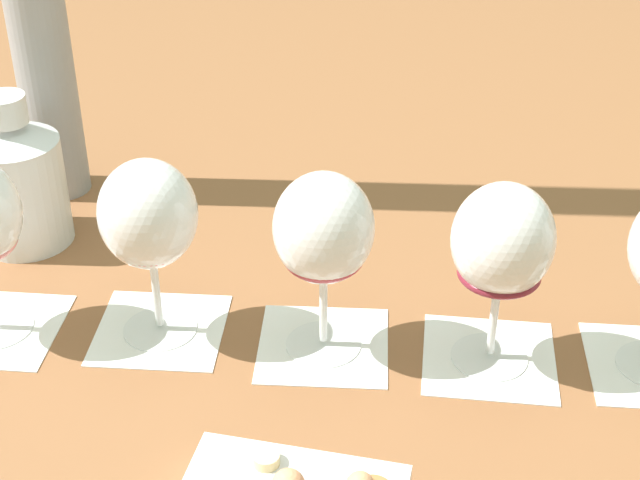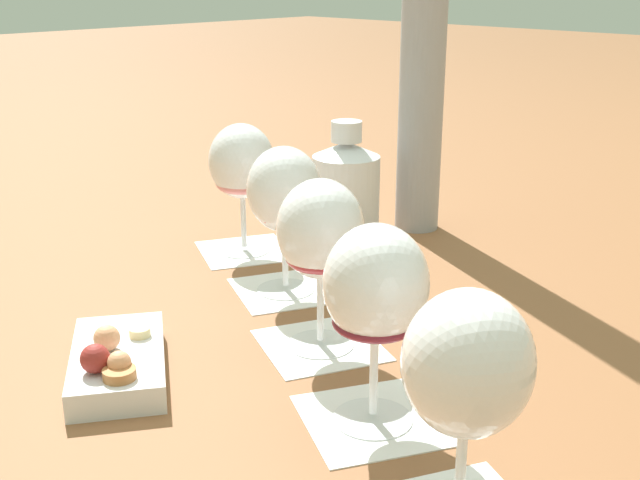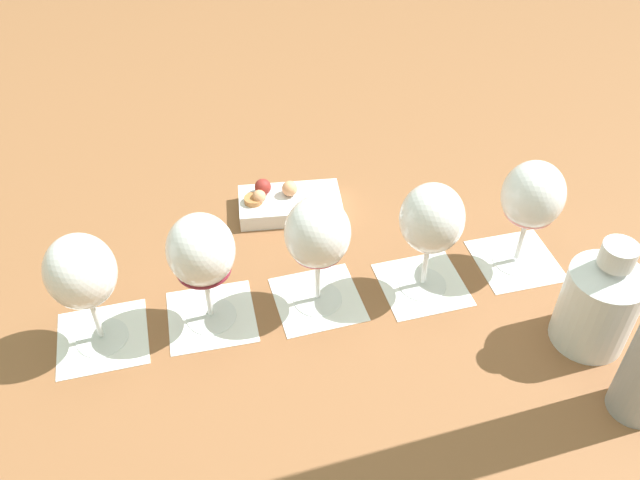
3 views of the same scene
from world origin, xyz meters
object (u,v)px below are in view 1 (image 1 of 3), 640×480
at_px(wine_glass_2, 323,234).
at_px(ceramic_vase, 18,180).
at_px(wine_glass_3, 502,247).
at_px(wine_glass_1, 149,222).

distance_m(wine_glass_2, ceramic_vase, 0.35).
xyz_separation_m(wine_glass_2, ceramic_vase, (-0.22, 0.27, -0.04)).
bearing_deg(wine_glass_2, wine_glass_3, -30.14).
bearing_deg(wine_glass_3, wine_glass_1, 150.67).
xyz_separation_m(wine_glass_3, ceramic_vase, (-0.35, 0.35, -0.05)).
bearing_deg(wine_glass_1, wine_glass_2, -28.53).
bearing_deg(wine_glass_1, wine_glass_3, -29.33).
relative_size(wine_glass_1, wine_glass_2, 1.00).
height_order(wine_glass_3, ceramic_vase, wine_glass_3).
bearing_deg(wine_glass_1, ceramic_vase, 114.04).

